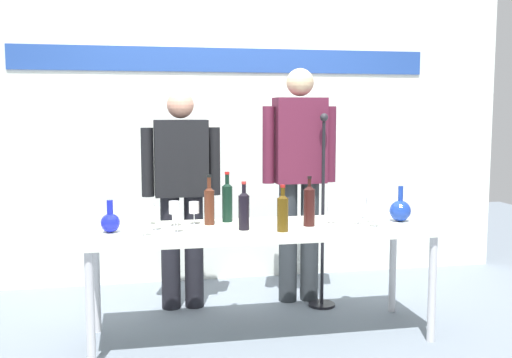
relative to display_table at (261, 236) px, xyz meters
name	(u,v)px	position (x,y,z in m)	size (l,w,h in m)	color
ground_plane	(261,336)	(0.00, 0.00, -0.67)	(10.00, 10.00, 0.00)	slate
back_wall	(226,106)	(0.00, 1.46, 0.83)	(5.01, 0.11, 3.00)	white
display_table	(261,236)	(0.00, 0.00, 0.00)	(2.21, 0.70, 0.72)	silver
decanter_blue_left	(110,222)	(-0.93, 0.01, 0.12)	(0.12, 0.12, 0.20)	#1721B8
decanter_blue_right	(400,210)	(0.96, 0.01, 0.13)	(0.14, 0.14, 0.24)	#18379C
presenter_left	(181,187)	(-0.45, 0.70, 0.24)	(0.57, 0.22, 1.60)	black
presenter_right	(299,170)	(0.45, 0.70, 0.34)	(0.57, 0.22, 1.78)	#2C3135
wine_bottle_0	(227,200)	(-0.18, 0.23, 0.20)	(0.07, 0.07, 0.33)	black
wine_bottle_1	(309,205)	(0.31, -0.03, 0.20)	(0.07, 0.07, 0.32)	black
wine_bottle_2	(209,204)	(-0.31, 0.15, 0.19)	(0.07, 0.07, 0.33)	#4B2316
wine_bottle_3	(283,211)	(0.10, -0.17, 0.18)	(0.07, 0.07, 0.29)	#47330A
wine_bottle_4	(244,209)	(-0.12, -0.07, 0.19)	(0.07, 0.07, 0.30)	black
wine_glass_left_0	(155,215)	(-0.66, 0.02, 0.16)	(0.06, 0.06, 0.14)	white
wine_glass_left_1	(145,218)	(-0.73, -0.14, 0.16)	(0.06, 0.06, 0.15)	white
wine_glass_left_2	(174,208)	(-0.54, 0.13, 0.18)	(0.07, 0.07, 0.16)	white
wine_glass_left_3	(149,209)	(-0.70, 0.21, 0.16)	(0.07, 0.07, 0.14)	white
wine_glass_left_4	(194,208)	(-0.41, 0.17, 0.16)	(0.07, 0.07, 0.15)	white
wine_glass_left_5	(177,217)	(-0.53, -0.06, 0.15)	(0.06, 0.06, 0.13)	white
wine_glass_right_0	(371,205)	(0.74, -0.01, 0.18)	(0.06, 0.06, 0.17)	white
wine_glass_right_1	(332,208)	(0.48, 0.01, 0.16)	(0.06, 0.06, 0.15)	white
wine_glass_right_2	(376,210)	(0.71, -0.16, 0.17)	(0.07, 0.07, 0.16)	white
wine_glass_right_3	(353,199)	(0.73, 0.29, 0.17)	(0.07, 0.07, 0.16)	white
wine_glass_right_4	(362,204)	(0.74, 0.16, 0.16)	(0.07, 0.07, 0.15)	white
wine_glass_right_5	(359,211)	(0.64, -0.06, 0.15)	(0.06, 0.06, 0.14)	white
microphone_stand	(322,244)	(0.58, 0.52, -0.19)	(0.20, 0.20, 1.44)	black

